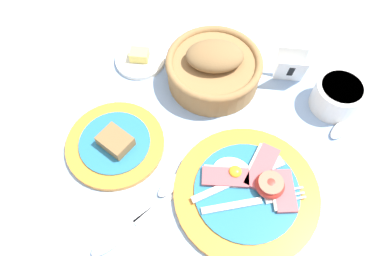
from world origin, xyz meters
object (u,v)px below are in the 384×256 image
sugar_cup (338,95)px  number_card (290,68)px  breakfast_plate (248,190)px  teaspoon_stray (334,136)px  teaspoon_near_cup (162,193)px  bread_basket (214,68)px  teaspoon_by_saucer (123,232)px  bread_plate (115,144)px  butter_dish (140,59)px

sugar_cup → number_card: number_card is taller
breakfast_plate → teaspoon_stray: (0.13, 0.16, -0.01)m
breakfast_plate → teaspoon_near_cup: bearing=-160.3°
bread_basket → number_card: 0.16m
number_card → teaspoon_by_saucer: (-0.20, -0.42, -0.03)m
breakfast_plate → bread_basket: bearing=120.3°
sugar_cup → teaspoon_stray: size_ratio=0.55×
teaspoon_near_cup → teaspoon_stray: same height
bread_plate → sugar_cup: 0.45m
butter_dish → teaspoon_near_cup: 0.32m
breakfast_plate → teaspoon_by_saucer: bearing=-143.5°
teaspoon_stray → teaspoon_near_cup: bearing=155.7°
breakfast_plate → sugar_cup: bearing=63.1°
butter_dish → bread_basket: bearing=-0.0°
bread_plate → teaspoon_near_cup: 0.14m
butter_dish → teaspoon_by_saucer: bearing=-72.3°
breakfast_plate → teaspoon_stray: breakfast_plate is taller
teaspoon_by_saucer → teaspoon_stray: 0.44m
bread_basket → butter_dish: bearing=180.0°
bread_basket → teaspoon_stray: bearing=-13.4°
teaspoon_near_cup → teaspoon_stray: bearing=-23.6°
bread_basket → breakfast_plate: bearing=-59.7°
breakfast_plate → sugar_cup: size_ratio=2.66×
sugar_cup → teaspoon_stray: (0.01, -0.08, -0.03)m
breakfast_plate → teaspoon_by_saucer: (-0.19, -0.14, -0.01)m
bread_plate → sugar_cup: bearing=30.5°
teaspoon_near_cup → sugar_cup: bearing=-13.6°
number_card → teaspoon_stray: size_ratio=0.41×
sugar_cup → bread_basket: 0.26m
number_card → teaspoon_by_saucer: number_card is taller
breakfast_plate → bread_basket: 0.26m
teaspoon_near_cup → teaspoon_by_saucer: bearing=-176.0°
breakfast_plate → number_card: bearing=86.2°
bread_plate → bread_basket: (0.13, 0.21, 0.03)m
sugar_cup → teaspoon_by_saucer: size_ratio=0.57×
sugar_cup → bread_basket: (-0.25, -0.01, 0.01)m
breakfast_plate → bread_basket: (-0.13, 0.23, 0.03)m
teaspoon_stray → teaspoon_by_saucer: bearing=161.4°
bread_basket → bread_plate: bearing=-122.0°
bread_basket → teaspoon_by_saucer: 0.37m
sugar_cup → butter_dish: sugar_cup is taller
sugar_cup → butter_dish: size_ratio=0.90×
teaspoon_near_cup → teaspoon_stray: (0.28, 0.22, 0.00)m
bread_basket → teaspoon_stray: (0.27, -0.06, -0.04)m
breakfast_plate → bread_plate: (-0.27, 0.01, -0.00)m
bread_plate → bread_basket: size_ratio=0.95×
butter_dish → teaspoon_stray: butter_dish is taller
teaspoon_by_saucer → teaspoon_stray: (0.32, 0.30, 0.00)m
number_card → teaspoon_near_cup: number_card is taller
bread_basket → teaspoon_by_saucer: size_ratio=1.16×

